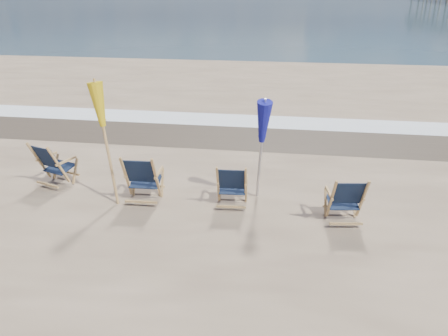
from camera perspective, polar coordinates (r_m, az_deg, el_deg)
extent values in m
cube|color=silver|center=(14.39, 3.53, 6.16)|extent=(200.00, 1.40, 0.01)
cube|color=#42362A|center=(12.97, 2.95, 4.25)|extent=(200.00, 2.60, 0.00)
cylinder|color=#B0874E|center=(8.88, -15.01, 2.84)|extent=(0.06, 0.06, 2.46)
cone|color=gold|center=(8.66, -15.52, 7.52)|extent=(0.30, 0.30, 0.85)
cylinder|color=#A5A5AD|center=(8.68, 4.79, 2.17)|extent=(0.06, 0.06, 2.20)
cone|color=navy|center=(8.47, 4.93, 6.12)|extent=(0.30, 0.30, 0.85)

